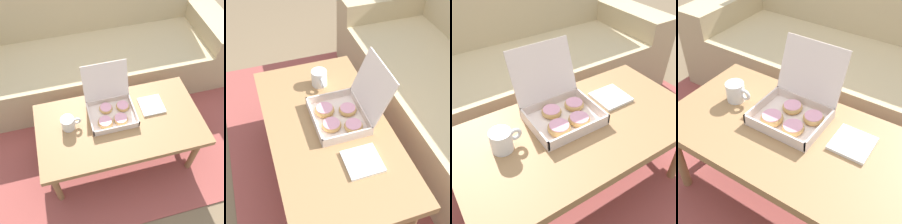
% 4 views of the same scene
% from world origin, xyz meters
% --- Properties ---
extents(ground_plane, '(12.00, 12.00, 0.00)m').
position_xyz_m(ground_plane, '(0.00, 0.00, 0.00)').
color(ground_plane, '#756047').
extents(area_rug, '(2.47, 1.84, 0.01)m').
position_xyz_m(area_rug, '(0.00, 0.30, 0.01)').
color(area_rug, '#994742').
rests_on(area_rug, ground_plane).
extents(coffee_table, '(1.09, 0.58, 0.45)m').
position_xyz_m(coffee_table, '(0.00, -0.08, 0.40)').
color(coffee_table, '#997047').
rests_on(coffee_table, ground_plane).
extents(pastry_box, '(0.30, 0.35, 0.28)m').
position_xyz_m(pastry_box, '(-0.03, 0.01, 0.50)').
color(pastry_box, silver).
rests_on(pastry_box, coffee_table).
extents(coffee_mug, '(0.13, 0.09, 0.09)m').
position_xyz_m(coffee_mug, '(-0.32, -0.03, 0.49)').
color(coffee_mug, white).
rests_on(coffee_mug, coffee_table).
extents(napkin_stack, '(0.16, 0.16, 0.01)m').
position_xyz_m(napkin_stack, '(0.25, -0.00, 0.45)').
color(napkin_stack, white).
rests_on(napkin_stack, coffee_table).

